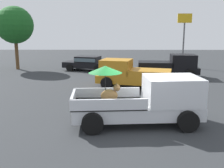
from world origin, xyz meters
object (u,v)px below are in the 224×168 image
at_px(parked_sedan_near, 87,63).
at_px(motel_sign, 184,30).
at_px(pickup_truck_main, 147,100).
at_px(pickup_truck_far, 131,74).
at_px(pickup_truck_red, 170,66).

bearing_deg(parked_sedan_near, motel_sign, -148.83).
distance_m(pickup_truck_main, pickup_truck_far, 6.76).
distance_m(pickup_truck_far, parked_sedan_near, 7.96).
bearing_deg(motel_sign, pickup_truck_main, -108.86).
bearing_deg(pickup_truck_far, motel_sign, -106.69).
bearing_deg(pickup_truck_far, pickup_truck_main, 106.58).
distance_m(pickup_truck_red, parked_sedan_near, 7.68).
xyz_separation_m(pickup_truck_far, parked_sedan_near, (-3.62, 7.09, -0.13)).
distance_m(pickup_truck_far, motel_sign, 11.63).
bearing_deg(pickup_truck_red, pickup_truck_main, -101.95).
bearing_deg(pickup_truck_far, pickup_truck_red, -115.98).
relative_size(pickup_truck_main, pickup_truck_red, 1.05).
bearing_deg(parked_sedan_near, pickup_truck_far, 133.12).
bearing_deg(pickup_truck_main, motel_sign, 66.79).
bearing_deg(motel_sign, parked_sedan_near, -164.90).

